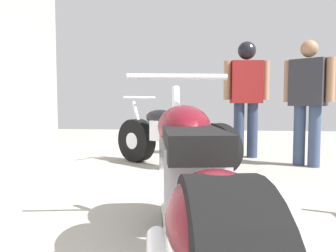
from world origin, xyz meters
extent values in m
plane|color=#9E998E|center=(0.00, 3.01, 0.00)|extent=(14.43, 14.43, 0.00)
cylinder|color=black|center=(-0.24, 2.36, 0.34)|extent=(0.29, 0.70, 0.67)
cylinder|color=silver|center=(-0.24, 2.36, 0.34)|extent=(0.24, 0.28, 0.26)
cube|color=silver|center=(-0.12, 1.60, 0.53)|extent=(0.35, 0.70, 0.30)
ellipsoid|color=#5B0F19|center=(-0.16, 1.83, 0.72)|extent=(0.35, 0.58, 0.23)
cube|color=black|center=(-0.09, 1.42, 0.69)|extent=(0.30, 0.54, 0.11)
ellipsoid|color=#5B0F19|center=(-0.02, 0.90, 0.55)|extent=(0.34, 0.50, 0.25)
cylinder|color=silver|center=(-0.23, 2.32, 0.65)|extent=(0.09, 0.27, 0.61)
cylinder|color=silver|center=(-0.22, 2.28, 1.01)|extent=(0.65, 0.14, 0.04)
cylinder|color=black|center=(-0.99, 4.78, 0.30)|extent=(0.59, 0.51, 0.60)
cylinder|color=silver|center=(-0.99, 4.78, 0.30)|extent=(0.30, 0.29, 0.23)
cylinder|color=black|center=(0.11, 3.96, 0.30)|extent=(0.59, 0.51, 0.60)
cylinder|color=silver|center=(0.11, 3.96, 0.30)|extent=(0.30, 0.29, 0.23)
cube|color=silver|center=(-0.44, 4.37, 0.47)|extent=(0.62, 0.55, 0.26)
ellipsoid|color=black|center=(-0.61, 4.50, 0.64)|extent=(0.54, 0.49, 0.21)
cube|color=black|center=(-0.31, 4.27, 0.61)|extent=(0.49, 0.44, 0.09)
ellipsoid|color=black|center=(0.07, 3.99, 0.49)|extent=(0.48, 0.45, 0.23)
cylinder|color=silver|center=(-0.96, 4.76, 0.59)|extent=(0.22, 0.18, 0.55)
cylinder|color=silver|center=(-0.93, 4.74, 0.91)|extent=(0.38, 0.49, 0.03)
cylinder|color=silver|center=(-0.29, 4.10, 0.21)|extent=(0.47, 0.38, 0.09)
cylinder|color=#384766|center=(1.24, 4.73, 0.40)|extent=(0.21, 0.21, 0.79)
cylinder|color=#384766|center=(1.39, 4.61, 0.40)|extent=(0.21, 0.21, 0.79)
cube|color=#2D2D33|center=(1.31, 4.67, 1.10)|extent=(0.49, 0.46, 0.61)
cylinder|color=#9E7051|center=(1.10, 4.84, 1.12)|extent=(0.15, 0.15, 0.56)
cylinder|color=#9E7051|center=(1.53, 4.51, 1.12)|extent=(0.15, 0.15, 0.56)
sphere|color=#9E7051|center=(1.31, 4.67, 1.53)|extent=(0.22, 0.22, 0.22)
cylinder|color=#2D3851|center=(0.50, 5.30, 0.41)|extent=(0.17, 0.17, 0.83)
cylinder|color=#2D3851|center=(0.70, 5.31, 0.41)|extent=(0.17, 0.17, 0.83)
cube|color=maroon|center=(0.60, 5.31, 1.14)|extent=(0.47, 0.28, 0.63)
cylinder|color=#9E7051|center=(0.32, 5.28, 1.17)|extent=(0.12, 0.12, 0.58)
cylinder|color=#9E7051|center=(0.88, 5.33, 1.17)|extent=(0.12, 0.12, 0.58)
sphere|color=black|center=(0.60, 5.31, 1.60)|extent=(0.23, 0.23, 0.23)
sphere|color=black|center=(0.60, 5.31, 1.61)|extent=(0.27, 0.27, 0.27)
camera|label=1|loc=(-0.06, 0.05, 0.85)|focal=36.40mm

